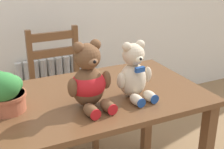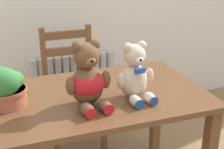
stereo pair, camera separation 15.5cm
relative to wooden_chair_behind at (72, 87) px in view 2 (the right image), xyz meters
name	(u,v)px [view 2 (the right image)]	position (x,y,z in m)	size (l,w,h in m)	color
radiator	(75,89)	(0.10, 0.38, -0.20)	(0.76, 0.10, 0.58)	beige
dining_table	(96,113)	(-0.02, -0.73, 0.15)	(1.17, 0.72, 0.72)	brown
wooden_chair_behind	(72,87)	(0.00, 0.00, 0.00)	(0.40, 0.42, 0.90)	brown
teddy_bear_left	(88,80)	(-0.09, -0.83, 0.40)	(0.23, 0.25, 0.33)	brown
teddy_bear_right	(135,75)	(0.16, -0.84, 0.40)	(0.21, 0.21, 0.30)	beige
potted_plant	(6,87)	(-0.46, -0.72, 0.37)	(0.19, 0.20, 0.22)	#B25B3D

